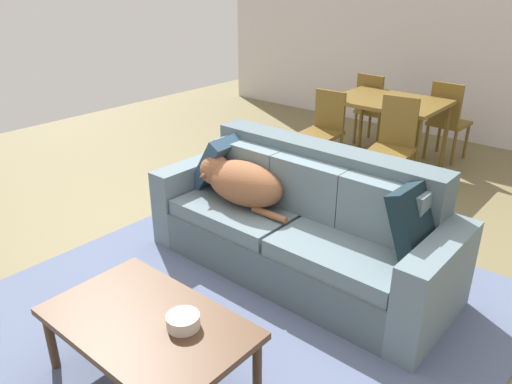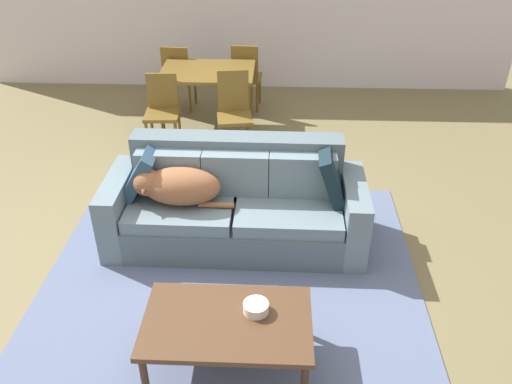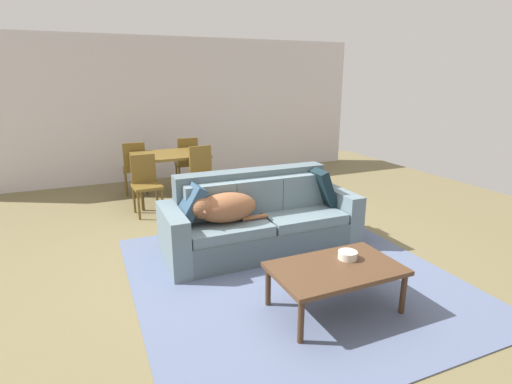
{
  "view_description": "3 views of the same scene",
  "coord_description": "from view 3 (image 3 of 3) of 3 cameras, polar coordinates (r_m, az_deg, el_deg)",
  "views": [
    {
      "loc": [
        1.98,
        -2.64,
        2.07
      ],
      "look_at": [
        -0.04,
        -0.26,
        0.67
      ],
      "focal_mm": 34.81,
      "sensor_mm": 36.0,
      "label": 1
    },
    {
      "loc": [
        0.5,
        -3.84,
        2.92
      ],
      "look_at": [
        0.34,
        0.0,
        0.51
      ],
      "focal_mm": 36.54,
      "sensor_mm": 36.0,
      "label": 2
    },
    {
      "loc": [
        -1.67,
        -4.0,
        1.99
      ],
      "look_at": [
        0.11,
        0.04,
        0.7
      ],
      "focal_mm": 28.14,
      "sensor_mm": 36.0,
      "label": 3
    }
  ],
  "objects": [
    {
      "name": "coffee_table",
      "position": [
        3.57,
        11.25,
        -10.98
      ],
      "size": [
        1.1,
        0.68,
        0.42
      ],
      "color": "#4F341F",
      "rests_on": "ground"
    },
    {
      "name": "dining_table",
      "position": [
        6.67,
        -12.15,
        4.69
      ],
      "size": [
        1.16,
        0.88,
        0.77
      ],
      "color": "brown",
      "rests_on": "ground"
    },
    {
      "name": "couch",
      "position": [
        4.72,
        0.55,
        -4.06
      ],
      "size": [
        2.27,
        0.88,
        0.91
      ],
      "rotation": [
        0.0,
        0.0,
        -0.01
      ],
      "color": "#4F6068",
      "rests_on": "ground"
    },
    {
      "name": "back_partition",
      "position": [
        8.2,
        -12.18,
        11.41
      ],
      "size": [
        8.0,
        0.12,
        2.7
      ],
      "primitive_type": "cube",
      "color": "silver",
      "rests_on": "ground"
    },
    {
      "name": "dining_chair_near_right",
      "position": [
        6.21,
        -7.44,
        2.43
      ],
      "size": [
        0.45,
        0.45,
        0.96
      ],
      "rotation": [
        0.0,
        0.0,
        0.15
      ],
      "color": "brown",
      "rests_on": "ground"
    },
    {
      "name": "throw_pillow_by_right_arm",
      "position": [
        5.04,
        9.11,
        0.74
      ],
      "size": [
        0.28,
        0.49,
        0.48
      ],
      "primitive_type": "cube",
      "rotation": [
        0.0,
        -0.35,
        -0.04
      ],
      "color": "black",
      "rests_on": "couch"
    },
    {
      "name": "dining_chair_far_left",
      "position": [
        7.2,
        -16.84,
        3.59
      ],
      "size": [
        0.43,
        0.43,
        0.91
      ],
      "rotation": [
        0.0,
        0.0,
        3.06
      ],
      "color": "brown",
      "rests_on": "ground"
    },
    {
      "name": "dining_chair_near_left",
      "position": [
        6.12,
        -15.41,
        1.43
      ],
      "size": [
        0.42,
        0.42,
        0.87
      ],
      "rotation": [
        0.0,
        0.0,
        0.06
      ],
      "color": "brown",
      "rests_on": "ground"
    },
    {
      "name": "area_rug",
      "position": [
        4.23,
        4.95,
        -11.81
      ],
      "size": [
        3.12,
        3.32,
        0.01
      ],
      "primitive_type": "cube",
      "rotation": [
        0.0,
        0.0,
        -0.01
      ],
      "color": "slate",
      "rests_on": "ground"
    },
    {
      "name": "ground_plane",
      "position": [
        4.77,
        -1.03,
        -8.4
      ],
      "size": [
        10.0,
        10.0,
        0.0
      ],
      "primitive_type": "plane",
      "color": "olive"
    },
    {
      "name": "dining_chair_far_right",
      "position": [
        7.4,
        -9.73,
        4.46
      ],
      "size": [
        0.43,
        0.43,
        0.93
      ],
      "rotation": [
        0.0,
        0.0,
        3.07
      ],
      "color": "brown",
      "rests_on": "ground"
    },
    {
      "name": "bowl_on_coffee_table",
      "position": [
        3.7,
        12.9,
        -8.74
      ],
      "size": [
        0.17,
        0.17,
        0.07
      ],
      "primitive_type": "cylinder",
      "color": "silver",
      "rests_on": "coffee_table"
    },
    {
      "name": "dog_on_left_cushion",
      "position": [
        4.35,
        -4.71,
        -2.24
      ],
      "size": [
        0.86,
        0.38,
        0.33
      ],
      "rotation": [
        0.0,
        0.0,
        -0.01
      ],
      "color": "brown",
      "rests_on": "couch"
    },
    {
      "name": "throw_pillow_by_left_arm",
      "position": [
        4.41,
        -9.7,
        -1.62
      ],
      "size": [
        0.35,
        0.47,
        0.45
      ],
      "primitive_type": "cube",
      "rotation": [
        0.0,
        0.55,
        0.03
      ],
      "color": "#2C4961",
      "rests_on": "couch"
    }
  ]
}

